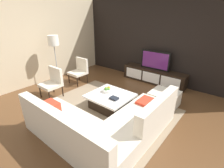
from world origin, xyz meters
TOP-DOWN VIEW (x-y plane):
  - ground_plane at (0.00, 0.00)m, footprint 14.00×14.00m
  - feature_wall_back at (0.00, 2.70)m, footprint 6.40×0.12m
  - side_wall_left at (-3.20, 0.20)m, footprint 0.12×5.20m
  - area_rug at (-0.10, 0.00)m, footprint 3.27×2.40m
  - media_console at (0.00, 2.40)m, footprint 2.25×0.44m
  - television at (0.00, 2.40)m, footprint 1.04×0.06m
  - sectional_couch at (0.52, -0.86)m, footprint 2.40×2.39m
  - coffee_table at (-0.10, 0.10)m, footprint 1.06×0.99m
  - accent_chair_near at (-1.85, -0.43)m, footprint 0.57×0.52m
  - floor_lamp at (-2.55, 0.20)m, footprint 0.34×0.34m
  - ottoman at (0.96, 1.10)m, footprint 0.70×0.70m
  - fruit_bowl at (-0.28, 0.20)m, footprint 0.28×0.28m
  - accent_chair_far at (-2.04, 0.76)m, footprint 0.53×0.53m
  - book_stack at (0.12, -0.02)m, footprint 0.21×0.16m

SIDE VIEW (x-z plane):
  - ground_plane at x=0.00m, z-range 0.00..0.00m
  - area_rug at x=-0.10m, z-range 0.00..0.01m
  - ottoman at x=0.96m, z-range 0.00..0.40m
  - coffee_table at x=-0.10m, z-range 0.01..0.39m
  - media_console at x=0.00m, z-range 0.00..0.50m
  - sectional_couch at x=0.52m, z-range -0.13..0.70m
  - book_stack at x=0.12m, z-range 0.38..0.43m
  - fruit_bowl at x=-0.28m, z-range 0.36..0.50m
  - accent_chair_far at x=-2.04m, z-range 0.05..0.92m
  - accent_chair_near at x=-1.85m, z-range 0.05..0.92m
  - television at x=0.00m, z-range 0.50..1.14m
  - feature_wall_back at x=0.00m, z-range 0.00..2.80m
  - side_wall_left at x=-3.20m, z-range 0.00..2.80m
  - floor_lamp at x=-2.55m, z-range 0.58..2.24m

